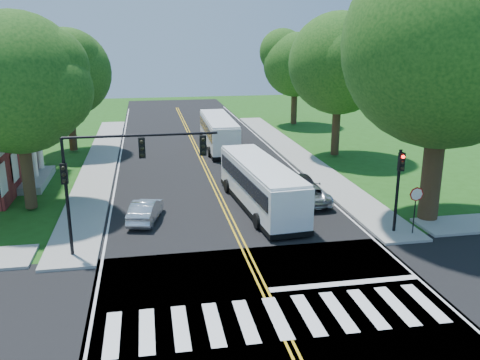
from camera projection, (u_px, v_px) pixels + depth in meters
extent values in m
plane|color=#1D4B12|center=(274.00, 311.00, 19.41)|extent=(140.00, 140.00, 0.00)
cube|color=black|center=(212.00, 182.00, 36.41)|extent=(14.00, 96.00, 0.01)
cube|color=black|center=(274.00, 311.00, 19.41)|extent=(60.00, 12.00, 0.01)
cube|color=gold|center=(206.00, 168.00, 40.19)|extent=(0.36, 70.00, 0.01)
cube|color=silver|center=(118.00, 172.00, 38.99)|extent=(0.12, 70.00, 0.01)
cube|color=silver|center=(288.00, 164.00, 41.39)|extent=(0.12, 70.00, 0.01)
cube|color=silver|center=(277.00, 317.00, 18.93)|extent=(12.60, 3.00, 0.01)
cube|color=silver|center=(345.00, 283.00, 21.53)|extent=(6.60, 0.40, 0.01)
cube|color=gray|center=(101.00, 163.00, 41.55)|extent=(2.60, 40.00, 0.15)
cube|color=gray|center=(296.00, 154.00, 44.47)|extent=(2.60, 40.00, 0.15)
cylinder|color=#352315|center=(433.00, 167.00, 28.03)|extent=(1.10, 1.10, 6.00)
sphere|color=#3C6C20|center=(446.00, 45.00, 26.23)|extent=(10.80, 10.80, 10.80)
cylinder|color=#352315|center=(27.00, 169.00, 29.91)|extent=(0.70, 0.70, 4.80)
sphere|color=#3C6C20|center=(17.00, 83.00, 28.53)|extent=(8.00, 8.00, 8.00)
cylinder|color=#352315|center=(72.00, 126.00, 45.17)|extent=(0.70, 0.70, 4.40)
sphere|color=#3C6C20|center=(67.00, 72.00, 43.88)|extent=(7.60, 7.60, 7.60)
cylinder|color=#352315|center=(336.00, 126.00, 43.38)|extent=(0.70, 0.70, 5.00)
sphere|color=#3C6C20|center=(339.00, 63.00, 41.93)|extent=(8.40, 8.40, 8.40)
cylinder|color=#352315|center=(294.00, 105.00, 58.75)|extent=(0.70, 0.70, 4.40)
sphere|color=#3C6C20|center=(295.00, 65.00, 57.50)|extent=(7.20, 7.20, 7.20)
cube|color=silver|center=(29.00, 122.00, 34.91)|extent=(1.40, 6.00, 0.45)
cube|color=gray|center=(36.00, 180.00, 36.05)|extent=(1.80, 6.00, 0.50)
cylinder|color=silver|center=(26.00, 162.00, 33.46)|extent=(0.50, 0.50, 4.20)
cylinder|color=silver|center=(33.00, 154.00, 35.54)|extent=(0.50, 0.50, 4.20)
cylinder|color=silver|center=(39.00, 148.00, 37.62)|extent=(0.50, 0.50, 4.20)
cylinder|color=black|center=(68.00, 208.00, 23.43)|extent=(0.16, 0.16, 4.60)
cube|color=black|center=(64.00, 174.00, 22.82)|extent=(0.30, 0.22, 0.95)
sphere|color=black|center=(63.00, 168.00, 22.60)|extent=(0.18, 0.18, 0.18)
cylinder|color=black|center=(141.00, 135.00, 23.13)|extent=(7.00, 0.12, 0.12)
cube|color=black|center=(142.00, 148.00, 23.14)|extent=(0.30, 0.22, 0.95)
cube|color=black|center=(203.00, 145.00, 23.64)|extent=(0.30, 0.22, 0.95)
cylinder|color=black|center=(397.00, 191.00, 26.34)|extent=(0.16, 0.16, 4.40)
cube|color=black|center=(401.00, 162.00, 25.76)|extent=(0.30, 0.22, 0.95)
sphere|color=#FF0A05|center=(403.00, 157.00, 25.54)|extent=(0.18, 0.18, 0.18)
cylinder|color=black|center=(414.00, 213.00, 26.32)|extent=(0.06, 0.06, 2.20)
cylinder|color=#A50A07|center=(417.00, 194.00, 26.00)|extent=(0.76, 0.04, 0.76)
cube|color=white|center=(260.00, 185.00, 30.58)|extent=(3.20, 10.95, 2.52)
cube|color=black|center=(261.00, 178.00, 30.45)|extent=(3.21, 10.21, 0.87)
cube|color=black|center=(237.00, 159.00, 35.54)|extent=(2.24, 0.28, 1.46)
cube|color=orange|center=(237.00, 148.00, 35.31)|extent=(1.56, 0.23, 0.29)
cube|color=black|center=(260.00, 203.00, 30.88)|extent=(3.26, 11.06, 0.27)
cube|color=white|center=(261.00, 164.00, 30.21)|extent=(3.13, 10.63, 0.20)
cylinder|color=black|center=(261.00, 183.00, 34.46)|extent=(0.36, 0.90, 0.88)
cylinder|color=black|center=(227.00, 186.00, 33.86)|extent=(0.36, 0.90, 0.88)
cylinder|color=black|center=(299.00, 217.00, 28.09)|extent=(0.36, 0.90, 0.88)
cylinder|color=black|center=(257.00, 221.00, 27.49)|extent=(0.36, 0.90, 0.88)
cube|color=white|center=(219.00, 133.00, 46.79)|extent=(2.55, 11.00, 2.56)
cube|color=black|center=(219.00, 128.00, 46.66)|extent=(2.60, 10.23, 0.88)
cube|color=black|center=(212.00, 120.00, 51.94)|extent=(2.28, 0.14, 1.49)
cube|color=orange|center=(212.00, 112.00, 51.71)|extent=(1.58, 0.13, 0.30)
cube|color=black|center=(219.00, 145.00, 47.10)|extent=(2.60, 11.10, 0.28)
cube|color=white|center=(218.00, 118.00, 46.42)|extent=(2.49, 10.67, 0.20)
cylinder|color=black|center=(226.00, 135.00, 50.69)|extent=(0.31, 0.90, 0.89)
cylinder|color=black|center=(202.00, 136.00, 50.31)|extent=(0.31, 0.90, 0.89)
cylinder|color=black|center=(237.00, 151.00, 44.09)|extent=(0.31, 0.90, 0.89)
cylinder|color=black|center=(210.00, 152.00, 43.70)|extent=(0.31, 0.90, 0.89)
imported|color=silver|center=(146.00, 210.00, 28.58)|extent=(2.18, 4.01, 1.25)
imported|color=#B9BCC1|center=(308.00, 193.00, 31.73)|extent=(2.04, 4.39, 1.22)
imported|color=black|center=(299.00, 183.00, 33.75)|extent=(1.99, 4.53, 1.30)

